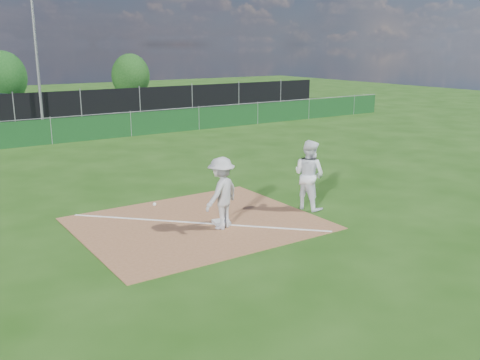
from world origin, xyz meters
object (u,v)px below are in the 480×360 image
first_base (221,222)px  runner (309,175)px  car_mid (8,105)px  tree_mid (3,77)px  light_pole (37,55)px  tree_right (131,76)px  car_right (52,104)px  play_at_first (221,193)px

first_base → runner: bearing=-3.5°
car_mid → tree_mid: bearing=-26.9°
light_pole → tree_right: size_ratio=2.07×
light_pole → first_base: (-1.01, -22.10, -3.94)m
car_right → tree_mid: tree_mid is taller
play_at_first → car_right: 27.21m
light_pole → car_right: 6.07m
play_at_first → first_base: bearing=59.5°
runner → tree_mid: bearing=-9.3°
light_pole → tree_right: 14.85m
car_mid → tree_mid: 7.68m
play_at_first → runner: runner is taller
light_pole → play_at_first: light_pole is taller
tree_right → car_mid: bearing=-149.1°
runner → tree_right: 33.95m
first_base → play_at_first: size_ratio=0.15×
runner → tree_right: tree_right is taller
first_base → tree_mid: (1.10, 33.37, 2.08)m
tree_mid → tree_right: bearing=-3.8°
car_right → tree_mid: 7.01m
play_at_first → tree_mid: 33.69m
light_pole → car_mid: bearing=106.7°
runner → car_mid: size_ratio=0.43×
light_pole → tree_right: bearing=46.1°
car_right → tree_right: (8.35, 5.94, 1.39)m
car_mid → tree_right: tree_right is taller
runner → tree_right: (8.38, 32.88, 0.99)m
tree_mid → car_mid: bearing=-99.3°
tree_mid → tree_right: 10.14m
first_base → tree_right: (11.21, 32.71, 1.92)m
play_at_first → tree_right: (11.37, 32.98, 1.04)m
light_pole → car_mid: size_ratio=1.73×
first_base → play_at_first: 0.93m
car_right → light_pole: bearing=147.7°
tree_right → runner: bearing=-104.3°
car_right → play_at_first: bearing=163.0°
car_mid → tree_right: bearing=-76.7°
car_mid → play_at_first: bearing=162.3°
first_base → tree_mid: bearing=88.1°
light_pole → first_base: size_ratio=19.78×
light_pole → car_right: (1.85, 4.67, -3.41)m
light_pole → play_at_first: size_ratio=2.99×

